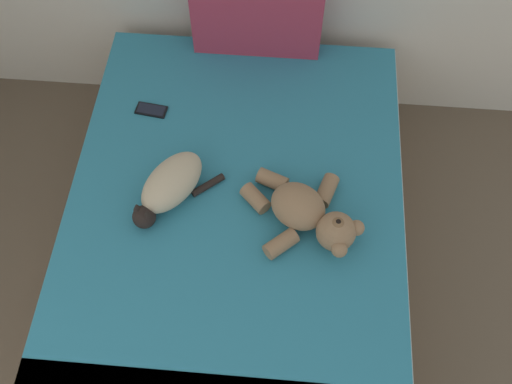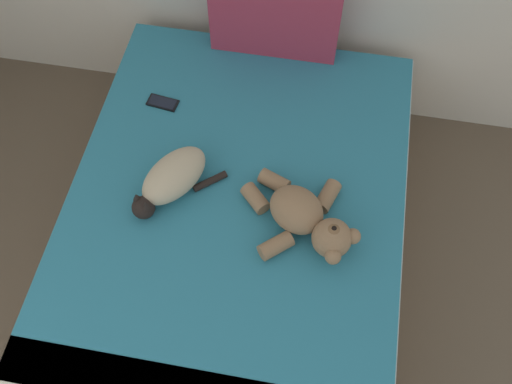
% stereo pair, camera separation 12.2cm
% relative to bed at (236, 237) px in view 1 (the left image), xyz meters
% --- Properties ---
extents(bed, '(1.52, 2.09, 0.55)m').
position_rel_bed_xyz_m(bed, '(0.00, 0.00, 0.00)').
color(bed, '#9E7A56').
rests_on(bed, ground_plane).
extents(patterned_cushion, '(0.63, 0.13, 0.42)m').
position_rel_bed_xyz_m(patterned_cushion, '(0.02, 0.96, 0.49)').
color(patterned_cushion, '#A5334C').
rests_on(patterned_cushion, bed).
extents(cat, '(0.39, 0.41, 0.15)m').
position_rel_bed_xyz_m(cat, '(-0.28, 0.05, 0.35)').
color(cat, '#C6B293').
rests_on(cat, bed).
extents(teddy_bear, '(0.53, 0.44, 0.18)m').
position_rel_bed_xyz_m(teddy_bear, '(0.32, -0.05, 0.35)').
color(teddy_bear, '#937051').
rests_on(teddy_bear, bed).
extents(cell_phone, '(0.16, 0.09, 0.01)m').
position_rel_bed_xyz_m(cell_phone, '(-0.45, 0.50, 0.28)').
color(cell_phone, black).
rests_on(cell_phone, bed).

